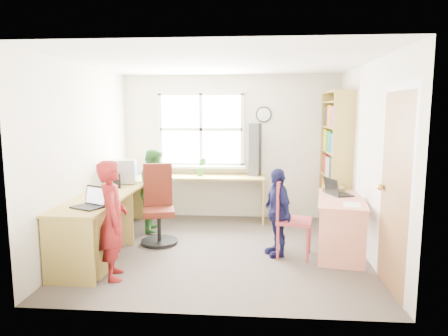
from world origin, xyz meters
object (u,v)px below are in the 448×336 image
object	(u,v)px
laptop_right	(336,191)
person_green	(156,190)
person_red	(113,220)
person_navy	(277,212)
bookshelf	(335,164)
cd_tower	(255,150)
wooden_chair	(289,215)
laptop_left	(91,202)
l_desk	(117,220)
potted_plant	(201,167)
right_desk	(341,213)
swivel_chair	(159,209)
crt_monitor	(123,171)

from	to	relation	value
laptop_right	person_green	world-z (taller)	person_green
person_red	person_navy	xyz separation A→B (m)	(1.80, 0.83, -0.09)
bookshelf	person_green	bearing A→B (deg)	-172.21
cd_tower	person_navy	distance (m)	1.76
cd_tower	laptop_right	bearing A→B (deg)	-31.14
wooden_chair	laptop_left	bearing A→B (deg)	-151.83
l_desk	laptop_left	bearing A→B (deg)	-99.59
wooden_chair	person_red	xyz separation A→B (m)	(-1.94, -0.82, 0.13)
cd_tower	person_green	world-z (taller)	cd_tower
wooden_chair	potted_plant	world-z (taller)	potted_plant
laptop_left	laptop_right	distance (m)	3.07
right_desk	potted_plant	world-z (taller)	potted_plant
person_green	l_desk	bearing A→B (deg)	157.63
wooden_chair	person_red	world-z (taller)	person_red
laptop_right	person_red	xyz separation A→B (m)	(-2.59, -1.19, -0.12)
right_desk	person_navy	bearing A→B (deg)	-158.58
swivel_chair	person_green	xyz separation A→B (m)	(-0.18, 0.56, 0.16)
person_green	person_navy	world-z (taller)	person_green
crt_monitor	person_green	xyz separation A→B (m)	(0.44, 0.17, -0.31)
person_red	cd_tower	bearing A→B (deg)	-49.60
laptop_right	right_desk	bearing A→B (deg)	169.56
bookshelf	potted_plant	size ratio (longest dim) A/B	7.02
crt_monitor	cd_tower	size ratio (longest dim) A/B	0.48
l_desk	potted_plant	bearing A→B (deg)	63.57
l_desk	bookshelf	xyz separation A→B (m)	(2.96, 1.47, 0.55)
crt_monitor	l_desk	bearing A→B (deg)	-87.97
person_red	person_navy	bearing A→B (deg)	-83.04
right_desk	person_navy	world-z (taller)	person_navy
l_desk	person_green	bearing A→B (deg)	78.40
wooden_chair	cd_tower	size ratio (longest dim) A/B	1.12
l_desk	bookshelf	world-z (taller)	bookshelf
l_desk	person_green	size ratio (longest dim) A/B	2.37
wooden_chair	cd_tower	distance (m)	1.82
swivel_chair	person_red	bearing A→B (deg)	-114.50
crt_monitor	swivel_chair	bearing A→B (deg)	-43.15
potted_plant	bookshelf	bearing A→B (deg)	-6.05
wooden_chair	potted_plant	distance (m)	2.06
swivel_chair	laptop_right	world-z (taller)	swivel_chair
laptop_right	potted_plant	world-z (taller)	potted_plant
bookshelf	potted_plant	world-z (taller)	bookshelf
l_desk	cd_tower	xyz separation A→B (m)	(1.72, 1.78, 0.72)
swivel_chair	wooden_chair	distance (m)	1.79
l_desk	crt_monitor	world-z (taller)	crt_monitor
person_navy	person_red	bearing A→B (deg)	-86.51
wooden_chair	crt_monitor	bearing A→B (deg)	172.92
right_desk	l_desk	bearing A→B (deg)	-163.87
laptop_right	potted_plant	xyz separation A→B (m)	(-1.95, 1.18, 0.14)
cd_tower	person_red	size ratio (longest dim) A/B	0.67
wooden_chair	potted_plant	xyz separation A→B (m)	(-1.30, 1.55, 0.38)
bookshelf	potted_plant	distance (m)	2.13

